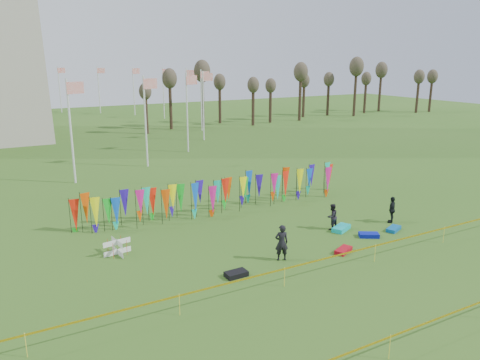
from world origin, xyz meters
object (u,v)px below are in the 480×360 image
person_mid (332,217)px  person_left (282,243)px  kite_bag_turquoise (341,228)px  kite_bag_teal (394,229)px  box_kite (117,247)px  person_right (392,210)px  kite_bag_black (236,274)px  kite_bag_blue (369,235)px  kite_bag_red (343,250)px

person_mid → person_left: bearing=12.8°
kite_bag_turquoise → kite_bag_teal: (2.58, -1.46, -0.02)m
box_kite → person_left: size_ratio=0.44×
person_right → kite_bag_black: size_ratio=1.60×
kite_bag_turquoise → kite_bag_black: 8.25m
person_mid → kite_bag_blue: size_ratio=1.43×
kite_bag_turquoise → kite_bag_blue: (0.65, -1.51, -0.01)m
kite_bag_teal → box_kite: bearing=163.8°
box_kite → person_right: bearing=-11.6°
person_left → kite_bag_black: person_left is taller
box_kite → kite_bag_black: size_ratio=0.80×
box_kite → person_right: person_right is taller
kite_bag_red → kite_bag_teal: size_ratio=1.04×
kite_bag_teal → kite_bag_turquoise: bearing=150.5°
person_left → kite_bag_blue: person_left is taller
kite_bag_turquoise → kite_bag_black: bearing=-164.7°
box_kite → person_mid: person_mid is taller
kite_bag_turquoise → kite_bag_teal: bearing=-29.5°
person_right → kite_bag_red: 5.83m
box_kite → kite_bag_turquoise: bearing=-13.0°
kite_bag_turquoise → kite_bag_red: bearing=-128.7°
person_mid → kite_bag_turquoise: 0.84m
person_left → kite_bag_teal: person_left is taller
person_left → kite_bag_red: person_left is taller
kite_bag_blue → kite_bag_teal: bearing=1.5°
box_kite → kite_bag_teal: bearing=-16.2°
box_kite → kite_bag_red: (10.05, -5.20, -0.30)m
box_kite → kite_bag_blue: (12.65, -4.28, -0.29)m
box_kite → kite_bag_turquoise: size_ratio=0.64×
kite_bag_teal → person_mid: bearing=147.3°
person_left → kite_bag_black: 2.89m
kite_bag_red → person_right: bearing=20.4°
person_right → kite_bag_black: (-11.44, -1.77, -0.68)m
person_left → kite_bag_black: (-2.74, -0.48, -0.78)m
kite_bag_turquoise → kite_bag_black: size_ratio=1.26×
kite_bag_blue → kite_bag_red: bearing=-160.5°
kite_bag_black → kite_bag_blue: bearing=4.5°
box_kite → kite_bag_turquoise: (11.99, -2.77, -0.27)m
person_mid → person_right: person_right is taller
kite_bag_red → kite_bag_black: 6.02m
person_left → kite_bag_blue: bearing=-159.7°
kite_bag_red → kite_bag_blue: bearing=19.5°
kite_bag_blue → kite_bag_black: bearing=-175.5°
kite_bag_red → kite_bag_turquoise: bearing=51.3°
box_kite → kite_bag_teal: 15.18m
kite_bag_teal → kite_bag_black: bearing=-176.1°
box_kite → kite_bag_red: box_kite is taller
person_mid → person_right: (3.83, -0.84, 0.05)m
kite_bag_turquoise → person_left: bearing=-161.9°
person_left → kite_bag_teal: size_ratio=1.71×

